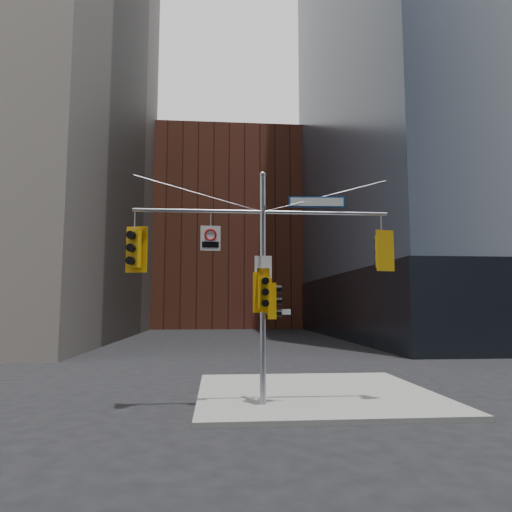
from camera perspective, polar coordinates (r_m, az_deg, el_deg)
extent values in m
plane|color=black|center=(12.43, 1.86, -20.59)|extent=(160.00, 160.00, 0.00)
cube|color=gray|center=(16.59, 7.36, -16.62)|extent=(8.00, 8.00, 0.15)
cube|color=black|center=(52.87, 29.12, -5.52)|extent=(36.40, 36.40, 6.00)
cube|color=brown|center=(70.82, -3.62, 2.67)|extent=(26.00, 20.00, 28.00)
cylinder|color=#92959A|center=(14.04, 0.86, -4.12)|extent=(0.18, 0.18, 7.20)
sphere|color=#92959A|center=(14.62, 0.84, 10.13)|extent=(0.20, 0.20, 0.20)
cylinder|color=#92959A|center=(14.27, -7.21, 5.62)|extent=(4.00, 0.11, 0.11)
cylinder|color=#92959A|center=(14.65, 8.68, 5.33)|extent=(4.00, 0.11, 0.11)
cylinder|color=#92959A|center=(13.98, 0.98, 5.81)|extent=(0.10, 0.70, 0.10)
cylinder|color=#92959A|center=(14.39, -7.18, 7.76)|extent=(4.00, 0.02, 1.12)
cylinder|color=#92959A|center=(14.77, 8.65, 7.42)|extent=(4.00, 0.02, 1.12)
cube|color=#DD9D0B|center=(14.29, -15.01, 0.89)|extent=(0.43, 0.35, 1.15)
cube|color=#DD9D0B|center=(14.47, -14.69, 0.79)|extent=(0.67, 0.21, 1.43)
cylinder|color=black|center=(14.15, -15.34, 2.54)|extent=(0.28, 0.23, 0.24)
cylinder|color=black|center=(14.22, -15.19, 2.49)|extent=(0.21, 0.07, 0.21)
cylinder|color=black|center=(14.09, -15.38, 0.99)|extent=(0.28, 0.23, 0.24)
cylinder|color=black|center=(14.17, -15.23, 0.95)|extent=(0.21, 0.07, 0.21)
cylinder|color=black|center=(14.05, -15.43, -0.56)|extent=(0.28, 0.23, 0.24)
cylinder|color=black|center=(14.13, -15.28, -0.59)|extent=(0.21, 0.07, 0.21)
cube|color=#DD9D0B|center=(14.99, 15.47, 0.58)|extent=(0.38, 0.31, 1.04)
cube|color=#DD9D0B|center=(14.84, 15.84, 0.66)|extent=(0.61, 0.17, 1.29)
cylinder|color=black|center=(15.20, 15.03, 1.80)|extent=(0.25, 0.20, 0.22)
cylinder|color=black|center=(15.13, 15.19, 1.84)|extent=(0.19, 0.06, 0.19)
cylinder|color=black|center=(15.15, 15.07, 0.50)|extent=(0.25, 0.20, 0.22)
cylinder|color=black|center=(15.09, 15.23, 0.53)|extent=(0.19, 0.06, 0.19)
cylinder|color=black|center=(15.12, 15.10, -0.82)|extent=(0.25, 0.20, 0.22)
cylinder|color=#0CE559|center=(15.05, 15.26, -0.79)|extent=(0.19, 0.06, 0.19)
cube|color=#DD9D0B|center=(14.06, 2.00, -5.64)|extent=(0.27, 0.37, 1.11)
cylinder|color=black|center=(14.08, 2.86, -4.14)|extent=(0.18, 0.24, 0.23)
cylinder|color=black|center=(14.07, 2.51, -4.14)|extent=(0.03, 0.20, 0.20)
cylinder|color=black|center=(14.07, 2.86, -5.64)|extent=(0.18, 0.24, 0.23)
cylinder|color=black|center=(14.07, 2.52, -5.64)|extent=(0.03, 0.20, 0.20)
cylinder|color=black|center=(14.07, 2.87, -7.14)|extent=(0.18, 0.24, 0.23)
cylinder|color=black|center=(14.07, 2.53, -7.14)|extent=(0.03, 0.20, 0.20)
cube|color=#DD9D0B|center=(13.75, 0.97, -4.55)|extent=(0.35, 0.27, 0.99)
cube|color=#DD9D0B|center=(13.92, 0.81, -4.57)|extent=(0.58, 0.12, 1.23)
cylinder|color=black|center=(13.58, 1.16, -3.13)|extent=(0.23, 0.18, 0.21)
cylinder|color=black|center=(13.66, 1.08, -3.15)|extent=(0.18, 0.04, 0.18)
cylinder|color=black|center=(13.57, 1.16, -4.53)|extent=(0.23, 0.18, 0.21)
cylinder|color=black|center=(13.64, 1.09, -4.53)|extent=(0.18, 0.04, 0.18)
cylinder|color=black|center=(13.56, 1.17, -5.92)|extent=(0.23, 0.18, 0.21)
cylinder|color=black|center=(13.64, 1.09, -5.92)|extent=(0.18, 0.04, 0.18)
cube|color=navy|center=(14.67, 7.60, 6.70)|extent=(1.79, 0.14, 0.35)
cube|color=silver|center=(14.64, 7.62, 6.72)|extent=(1.68, 0.11, 0.27)
cube|color=silver|center=(14.09, -5.71, 2.24)|extent=(0.61, 0.05, 0.77)
torus|color=#B20A0A|center=(14.09, -5.71, 2.66)|extent=(0.38, 0.06, 0.38)
cube|color=black|center=(14.04, -5.72, 1.43)|extent=(0.51, 0.03, 0.18)
cube|color=silver|center=(13.96, 0.90, -1.39)|extent=(0.53, 0.05, 0.69)
cube|color=#D88C00|center=(13.92, 0.91, -2.17)|extent=(0.38, 0.02, 0.31)
cube|color=silver|center=(14.08, 2.70, -6.99)|extent=(0.82, 0.04, 0.16)
cube|color=#145926|center=(14.48, 0.69, -7.00)|extent=(0.05, 0.81, 0.16)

